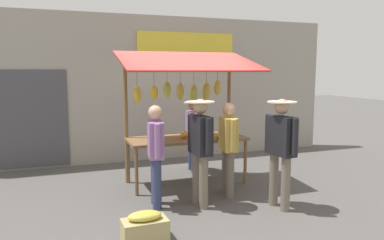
{
  "coord_description": "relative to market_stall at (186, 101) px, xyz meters",
  "views": [
    {
      "loc": [
        2.26,
        6.54,
        2.13
      ],
      "look_at": [
        0.0,
        0.3,
        1.25
      ],
      "focal_mm": 34.98,
      "sensor_mm": 36.0,
      "label": 1
    }
  ],
  "objects": [
    {
      "name": "ground_plane",
      "position": [
        0.0,
        0.05,
        -1.56
      ],
      "size": [
        40.0,
        40.0,
        0.0
      ],
      "primitive_type": "plane",
      "color": "#514F4C"
    },
    {
      "name": "street_backdrop",
      "position": [
        0.06,
        -2.14,
        0.14
      ],
      "size": [
        9.0,
        0.3,
        3.4
      ],
      "color": "#9E998E",
      "rests_on": "ground"
    },
    {
      "name": "market_stall",
      "position": [
        0.0,
        0.0,
        0.0
      ],
      "size": [
        2.5,
        1.46,
        2.5
      ],
      "color": "brown",
      "rests_on": "ground"
    },
    {
      "name": "vendor_with_sunhat",
      "position": [
        -0.4,
        -0.7,
        -0.68
      ],
      "size": [
        0.39,
        0.66,
        1.51
      ],
      "rotation": [
        0.0,
        0.0,
        1.48
      ],
      "color": "navy",
      "rests_on": "ground"
    },
    {
      "name": "shopper_with_shopping_bag",
      "position": [
        -0.93,
        1.77,
        -0.54
      ],
      "size": [
        0.44,
        0.72,
        1.71
      ],
      "rotation": [
        0.0,
        0.0,
        -1.46
      ],
      "color": "#726656",
      "rests_on": "ground"
    },
    {
      "name": "shopper_with_ponytail",
      "position": [
        0.86,
        1.05,
        -0.64
      ],
      "size": [
        0.29,
        0.68,
        1.6
      ],
      "rotation": [
        0.0,
        0.0,
        -1.72
      ],
      "color": "navy",
      "rests_on": "ground"
    },
    {
      "name": "shopper_in_grey_tee",
      "position": [
        -0.43,
        0.95,
        -0.64
      ],
      "size": [
        0.3,
        0.68,
        1.6
      ],
      "rotation": [
        0.0,
        0.0,
        -1.74
      ],
      "color": "#726656",
      "rests_on": "ground"
    },
    {
      "name": "shopper_in_striped_shirt",
      "position": [
        0.2,
        1.26,
        -0.55
      ],
      "size": [
        0.44,
        0.72,
        1.7
      ],
      "rotation": [
        0.0,
        0.0,
        -1.54
      ],
      "color": "#726656",
      "rests_on": "ground"
    },
    {
      "name": "produce_crate_near",
      "position": [
        1.29,
        2.16,
        -1.39
      ],
      "size": [
        0.58,
        0.34,
        0.38
      ],
      "color": "tan",
      "rests_on": "ground"
    }
  ]
}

